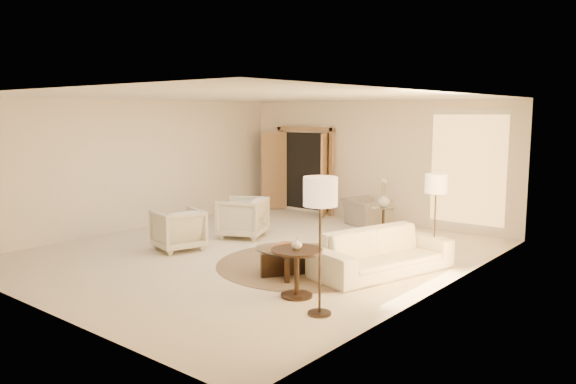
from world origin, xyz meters
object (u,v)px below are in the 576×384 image
Objects in this scene: coffee_table at (288,259)px; floor_lamp_near at (436,188)px; sofa at (382,252)px; armchair_right at (178,228)px; floor_lamp_far at (320,198)px; bowl at (288,247)px; accent_chair at (366,208)px; end_table at (297,264)px; side_table at (383,217)px; end_vase at (297,244)px; armchair_left at (242,215)px; side_vase at (384,200)px.

coffee_table is 2.72m from floor_lamp_near.
armchair_right is (-3.70, -1.02, 0.07)m from sofa.
floor_lamp_far reaches higher than sofa.
accent_chair is at bearing 105.14° from bowl.
sofa is 2.82× the size of armchair_right.
accent_chair is at bearing 110.89° from end_table.
accent_chair reaches higher than side_table.
end_vase reaches higher than end_table.
coffee_table is (2.46, -1.56, -0.19)m from armchair_left.
end_table is 0.41× the size of floor_lamp_far.
sofa reaches higher than bowl.
side_table is 2.13× the size of side_vase.
end_vase is (3.36, -0.72, 0.32)m from armchair_right.
side_vase reaches higher than armchair_right.
armchair_right reaches higher than end_table.
armchair_left is 4.06m from floor_lamp_near.
floor_lamp_far is at bearing 138.83° from accent_chair.
end_table is at bearing -174.79° from sofa.
sofa is at bearing 98.49° from floor_lamp_far.
accent_chair is 2.53× the size of bowl.
floor_lamp_far is (1.38, -1.05, 1.22)m from coffee_table.
accent_chair is 0.92m from side_vase.
end_vase is at bearing -105.46° from floor_lamp_near.
end_table is 1.00m from bowl.
armchair_left is (-3.53, 0.50, 0.11)m from sofa.
accent_chair is 3.49m from floor_lamp_near.
end_table is (3.19, -2.24, 0.01)m from armchair_left.
side_vase reaches higher than end_vase.
sofa is 1.50m from bowl.
sofa is 2.62× the size of armchair_left.
side_vase reaches higher than bowl.
side_table is at bearing 104.63° from end_vase.
accent_chair is at bearing 175.87° from armchair_right.
end_table is 1.23× the size of side_table.
bowl is at bearing 150.97° from sofa.
armchair_right is at bearing 121.66° from sofa.
armchair_left reaches higher than bowl.
floor_lamp_far reaches higher than armchair_left.
coffee_table is at bearing 33.37° from armchair_left.
armchair_left is at bearing -134.00° from side_table.
end_vase reaches higher than accent_chair.
side_vase reaches higher than accent_chair.
armchair_right is 2.64m from coffee_table.
armchair_right is 4.40m from accent_chair.
end_table is 2.62× the size of side_vase.
bowl is (0.41, -3.68, 0.12)m from side_table.
floor_lamp_near reaches higher than armchair_left.
armchair_left is at bearing 147.74° from coffee_table.
floor_lamp_near is at bearing -40.97° from side_vase.
armchair_right reaches higher than accent_chair.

